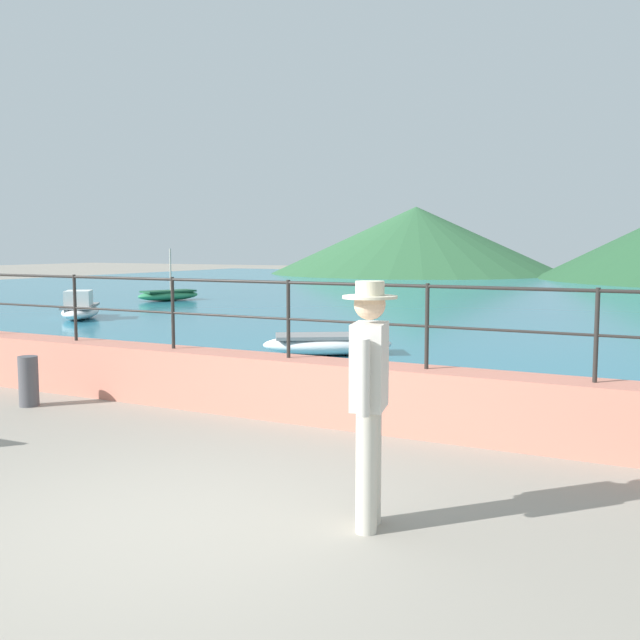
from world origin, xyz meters
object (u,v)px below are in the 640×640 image
object	(u,v)px
person_walking	(369,392)
bollard	(28,381)
boat_0	(168,295)
boat_4	(80,309)
boat_6	(328,344)

from	to	relation	value
person_walking	bollard	size ratio (longest dim) A/B	2.80
bollard	boat_0	xyz separation A→B (m)	(-9.27, 14.12, -0.05)
boat_0	person_walking	bearing A→B (deg)	-47.25
boat_4	boat_0	bearing A→B (deg)	108.45
boat_0	boat_4	xyz separation A→B (m)	(2.06, -6.18, 0.07)
bollard	boat_6	bearing A→B (deg)	73.70
boat_4	boat_6	bearing A→B (deg)	-17.27
boat_0	boat_6	bearing A→B (deg)	-39.49
bollard	boat_4	bearing A→B (deg)	132.22
person_walking	boat_6	size ratio (longest dim) A/B	0.72
person_walking	boat_0	world-z (taller)	boat_0
bollard	person_walking	bearing A→B (deg)	-17.49
bollard	boat_4	xyz separation A→B (m)	(-7.21, 7.94, 0.01)
person_walking	boat_0	bearing A→B (deg)	132.75
boat_4	boat_6	world-z (taller)	boat_4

